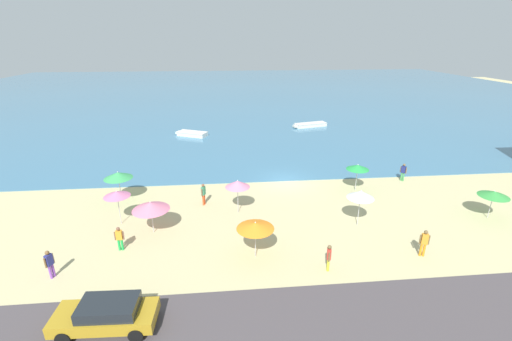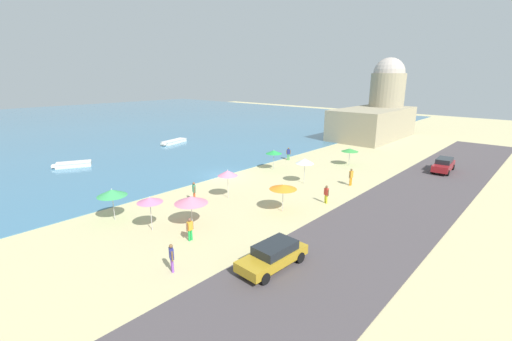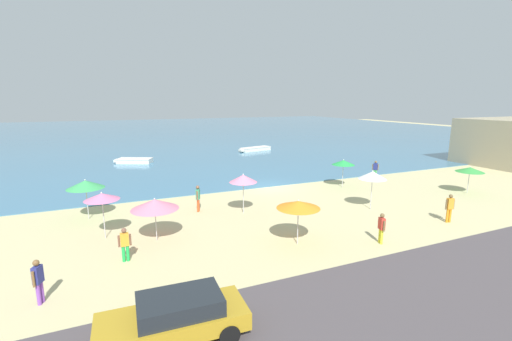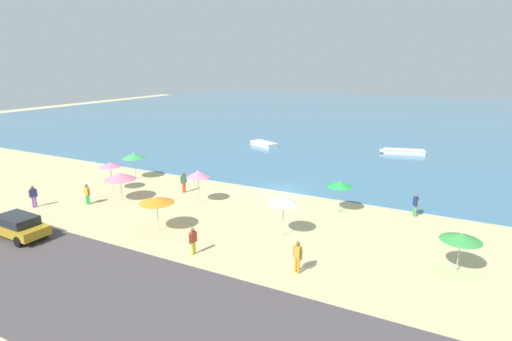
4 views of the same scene
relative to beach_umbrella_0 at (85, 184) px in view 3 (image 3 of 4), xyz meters
name	(u,v)px [view 3 (image 3 of 4)]	position (x,y,z in m)	size (l,w,h in m)	color
ground_plane	(270,187)	(13.71, 2.68, -2.19)	(160.00, 160.00, 0.00)	#C6BA86
sea	(165,132)	(13.71, 57.68, -2.17)	(150.00, 110.00, 0.05)	teal
coastal_road	(480,296)	(13.71, -15.32, -2.16)	(80.00, 8.00, 0.06)	#4B4347
beach_umbrella_0	(85,184)	(0.00, 0.00, 0.00)	(2.18, 2.18, 2.51)	#B2B2B7
beach_umbrella_1	(243,179)	(9.16, -2.83, 0.12)	(1.79, 1.79, 2.63)	#B2B2B7
beach_umbrella_2	(102,197)	(0.94, -3.69, 0.09)	(1.78, 1.78, 2.54)	#B2B2B7
beach_umbrella_3	(298,205)	(9.93, -8.40, -0.11)	(2.20, 2.20, 2.34)	#B2B2B7
beach_umbrella_4	(155,204)	(3.41, -5.08, -0.23)	(2.43, 2.43, 2.29)	#B2B2B7
beach_umbrella_5	(343,163)	(19.29, 0.18, -0.08)	(1.87, 1.87, 2.38)	#B2B2B7
beach_umbrella_6	(373,175)	(17.33, -5.42, 0.14)	(1.84, 1.84, 2.66)	#B2B2B7
beach_umbrella_7	(470,170)	(27.10, -5.33, -0.29)	(2.03, 2.03, 2.16)	#B2B2B7
bather_0	(381,227)	(13.86, -10.05, -1.29)	(0.31, 0.55, 1.61)	yellow
bather_1	(198,197)	(6.57, -1.30, -1.20)	(0.35, 0.53, 1.76)	#E84E24
bather_2	(450,207)	(19.82, -9.29, -1.21)	(0.55, 0.31, 1.74)	orange
bather_3	(38,279)	(-1.20, -9.26, -1.25)	(0.35, 0.53, 1.69)	purple
bather_4	(375,168)	(24.26, 1.79, -1.26)	(0.42, 0.44, 1.66)	#429A51
bather_5	(125,243)	(1.80, -6.97, -1.30)	(0.57, 0.23, 1.59)	green
parked_car_0	(175,317)	(2.90, -13.18, -1.38)	(4.49, 1.99, 1.40)	#AE871F
skiff_nearshore	(255,149)	(20.78, 22.23, -1.87)	(5.15, 2.52, 0.53)	silver
skiff_offshore	(134,161)	(4.07, 18.82, -1.87)	(4.37, 3.14, 0.55)	silver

